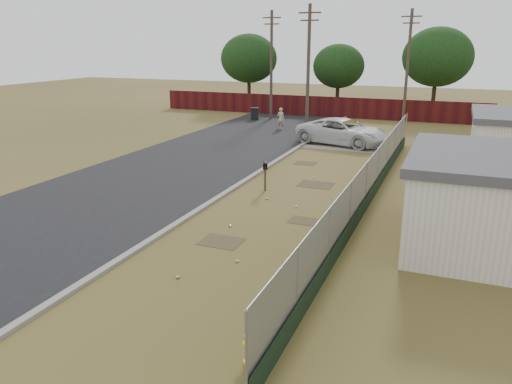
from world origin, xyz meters
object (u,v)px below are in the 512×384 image
at_px(pickup_truck, 343,132).
at_px(trash_bin, 255,114).
at_px(pedestrian, 281,118).
at_px(fire_hydrant, 252,346).
at_px(mailbox, 265,168).

xyz_separation_m(pickup_truck, trash_bin, (-9.45, 7.85, -0.31)).
relative_size(pickup_truck, pedestrian, 3.67).
xyz_separation_m(fire_hydrant, mailbox, (-4.28, 11.96, 0.65)).
bearing_deg(pickup_truck, pedestrian, 68.81).
height_order(pedestrian, trash_bin, pedestrian).
xyz_separation_m(fire_hydrant, trash_bin, (-12.80, 31.69, 0.12)).
relative_size(fire_hydrant, trash_bin, 0.85).
distance_m(pickup_truck, pedestrian, 7.10).
relative_size(mailbox, pickup_truck, 0.22).
bearing_deg(trash_bin, pedestrian, -45.18).
bearing_deg(trash_bin, mailbox, -66.65).
bearing_deg(pedestrian, fire_hydrant, 115.12).
relative_size(pedestrian, trash_bin, 1.58).
relative_size(fire_hydrant, mailbox, 0.66).
height_order(fire_hydrant, pickup_truck, pickup_truck).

